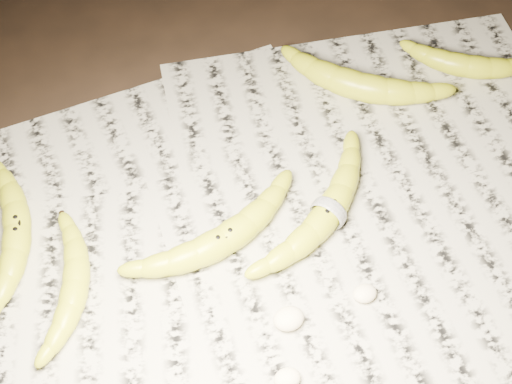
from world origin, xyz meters
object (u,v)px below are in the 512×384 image
object	(u,v)px
banana_left_a	(16,229)
banana_center	(223,239)
banana_taped	(328,212)
banana_upper_a	(360,84)
banana_upper_b	(468,64)
banana_left_b	(75,284)

from	to	relation	value
banana_left_a	banana_center	xyz separation A→B (m)	(0.24, -0.10, 0.00)
banana_taped	banana_upper_a	xyz separation A→B (m)	(0.13, 0.18, 0.00)
banana_upper_a	banana_taped	bearing A→B (deg)	-85.58
banana_upper_a	banana_upper_b	distance (m)	0.17
banana_left_b	banana_upper_a	xyz separation A→B (m)	(0.45, 0.17, 0.00)
banana_left_a	banana_left_b	distance (m)	0.11
banana_left_a	banana_center	world-z (taller)	banana_center
banana_center	banana_upper_a	distance (m)	0.32
banana_center	banana_taped	distance (m)	0.14
banana_left_a	banana_upper_b	bearing A→B (deg)	-75.68
banana_center	banana_upper_b	world-z (taller)	banana_center
banana_left_b	banana_upper_b	world-z (taller)	banana_upper_b
banana_center	banana_upper_a	size ratio (longest dim) A/B	1.00
banana_center	banana_left_b	bearing A→B (deg)	163.82
banana_left_a	banana_center	bearing A→B (deg)	-104.19
banana_left_b	banana_center	size ratio (longest dim) A/B	0.78
banana_left_b	banana_taped	size ratio (longest dim) A/B	0.75
banana_taped	banana_upper_a	world-z (taller)	banana_upper_a
banana_center	banana_upper_b	xyz separation A→B (m)	(0.43, 0.16, -0.00)
banana_center	banana_upper_b	bearing A→B (deg)	5.37
banana_upper_b	banana_taped	bearing A→B (deg)	-118.05
banana_left_a	banana_left_b	size ratio (longest dim) A/B	1.19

